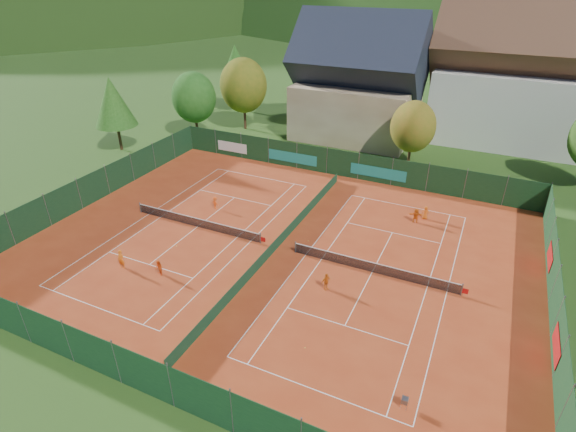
{
  "coord_description": "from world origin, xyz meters",
  "views": [
    {
      "loc": [
        13.96,
        -27.76,
        20.32
      ],
      "look_at": [
        0.0,
        2.0,
        2.0
      ],
      "focal_mm": 28.0,
      "sensor_mm": 36.0,
      "label": 1
    }
  ],
  "objects_px": {
    "chalet": "(358,86)",
    "ball_hopper": "(405,400)",
    "player_right_far_a": "(425,213)",
    "player_left_near": "(121,259)",
    "player_right_far_b": "(416,215)",
    "player_right_near": "(326,282)",
    "hotel_block_a": "(520,85)",
    "player_left_far": "(215,203)",
    "player_left_mid": "(159,268)"
  },
  "relations": [
    {
      "from": "hotel_block_a",
      "to": "player_left_far",
      "type": "distance_m",
      "value": 41.11
    },
    {
      "from": "player_right_far_b",
      "to": "hotel_block_a",
      "type": "bearing_deg",
      "value": -117.76
    },
    {
      "from": "hotel_block_a",
      "to": "player_right_far_b",
      "type": "height_order",
      "value": "hotel_block_a"
    },
    {
      "from": "chalet",
      "to": "hotel_block_a",
      "type": "height_order",
      "value": "hotel_block_a"
    },
    {
      "from": "hotel_block_a",
      "to": "player_left_mid",
      "type": "xyz_separation_m",
      "value": [
        -22.39,
        -43.1,
        -6.75
      ]
    },
    {
      "from": "chalet",
      "to": "player_right_near",
      "type": "height_order",
      "value": "chalet"
    },
    {
      "from": "player_left_far",
      "to": "player_right_far_a",
      "type": "height_order",
      "value": "player_right_far_a"
    },
    {
      "from": "player_right_near",
      "to": "player_right_far_b",
      "type": "distance_m",
      "value": 13.1
    },
    {
      "from": "player_right_near",
      "to": "player_right_far_b",
      "type": "relative_size",
      "value": 0.97
    },
    {
      "from": "player_right_near",
      "to": "hotel_block_a",
      "type": "bearing_deg",
      "value": 16.71
    },
    {
      "from": "chalet",
      "to": "ball_hopper",
      "type": "relative_size",
      "value": 20.25
    },
    {
      "from": "chalet",
      "to": "player_right_far_b",
      "type": "xyz_separation_m",
      "value": [
        12.4,
        -20.87,
        -5.93
      ]
    },
    {
      "from": "chalet",
      "to": "ball_hopper",
      "type": "height_order",
      "value": "chalet"
    },
    {
      "from": "hotel_block_a",
      "to": "player_left_mid",
      "type": "bearing_deg",
      "value": -117.45
    },
    {
      "from": "player_left_mid",
      "to": "player_right_far_b",
      "type": "distance_m",
      "value": 22.64
    },
    {
      "from": "chalet",
      "to": "player_right_near",
      "type": "distance_m",
      "value": 34.97
    },
    {
      "from": "hotel_block_a",
      "to": "chalet",
      "type": "bearing_deg",
      "value": -162.47
    },
    {
      "from": "hotel_block_a",
      "to": "player_right_far_a",
      "type": "distance_m",
      "value": 27.4
    },
    {
      "from": "ball_hopper",
      "to": "player_right_near",
      "type": "distance_m",
      "value": 10.48
    },
    {
      "from": "chalet",
      "to": "player_right_far_b",
      "type": "height_order",
      "value": "chalet"
    },
    {
      "from": "player_left_far",
      "to": "player_left_near",
      "type": "bearing_deg",
      "value": 99.19
    },
    {
      "from": "player_left_mid",
      "to": "player_right_far_a",
      "type": "distance_m",
      "value": 23.82
    },
    {
      "from": "chalet",
      "to": "player_right_near",
      "type": "xyz_separation_m",
      "value": [
        8.53,
        -33.39,
        -5.95
      ]
    },
    {
      "from": "player_left_mid",
      "to": "player_left_far",
      "type": "relative_size",
      "value": 1.03
    },
    {
      "from": "ball_hopper",
      "to": "player_right_near",
      "type": "bearing_deg",
      "value": 133.94
    },
    {
      "from": "ball_hopper",
      "to": "player_left_near",
      "type": "distance_m",
      "value": 22.64
    },
    {
      "from": "chalet",
      "to": "ball_hopper",
      "type": "xyz_separation_m",
      "value": [
        15.8,
        -40.93,
        -6.07
      ]
    },
    {
      "from": "player_left_near",
      "to": "player_right_far_b",
      "type": "height_order",
      "value": "player_left_near"
    },
    {
      "from": "hotel_block_a",
      "to": "player_right_near",
      "type": "relative_size",
      "value": 16.05
    },
    {
      "from": "player_left_far",
      "to": "player_right_far_b",
      "type": "height_order",
      "value": "player_right_far_b"
    },
    {
      "from": "ball_hopper",
      "to": "player_left_near",
      "type": "relative_size",
      "value": 0.51
    },
    {
      "from": "ball_hopper",
      "to": "hotel_block_a",
      "type": "bearing_deg",
      "value": 86.1
    },
    {
      "from": "chalet",
      "to": "player_right_far_b",
      "type": "distance_m",
      "value": 24.99
    },
    {
      "from": "hotel_block_a",
      "to": "player_left_mid",
      "type": "distance_m",
      "value": 49.04
    },
    {
      "from": "player_left_near",
      "to": "player_right_far_b",
      "type": "xyz_separation_m",
      "value": [
        18.99,
        16.7,
        -0.09
      ]
    },
    {
      "from": "player_right_near",
      "to": "player_right_far_b",
      "type": "bearing_deg",
      "value": 14.41
    },
    {
      "from": "chalet",
      "to": "player_right_far_b",
      "type": "bearing_deg",
      "value": -59.29
    },
    {
      "from": "chalet",
      "to": "player_left_near",
      "type": "distance_m",
      "value": 38.59
    },
    {
      "from": "ball_hopper",
      "to": "player_left_near",
      "type": "bearing_deg",
      "value": 171.47
    },
    {
      "from": "player_left_mid",
      "to": "player_right_far_a",
      "type": "bearing_deg",
      "value": 75.09
    },
    {
      "from": "hotel_block_a",
      "to": "player_right_far_b",
      "type": "relative_size",
      "value": 15.54
    },
    {
      "from": "ball_hopper",
      "to": "player_right_far_a",
      "type": "xyz_separation_m",
      "value": [
        -2.72,
        21.04,
        0.08
      ]
    },
    {
      "from": "ball_hopper",
      "to": "player_right_near",
      "type": "relative_size",
      "value": 0.59
    },
    {
      "from": "player_right_far_a",
      "to": "player_right_far_b",
      "type": "bearing_deg",
      "value": 41.4
    },
    {
      "from": "chalet",
      "to": "player_right_far_a",
      "type": "distance_m",
      "value": 24.55
    },
    {
      "from": "hotel_block_a",
      "to": "player_left_far",
      "type": "xyz_separation_m",
      "value": [
        -24.44,
        -32.36,
        -6.76
      ]
    },
    {
      "from": "chalet",
      "to": "ball_hopper",
      "type": "bearing_deg",
      "value": -68.9
    },
    {
      "from": "player_right_near",
      "to": "player_left_mid",
      "type": "bearing_deg",
      "value": 138.92
    },
    {
      "from": "player_left_mid",
      "to": "player_left_far",
      "type": "height_order",
      "value": "player_left_mid"
    },
    {
      "from": "ball_hopper",
      "to": "player_right_far_b",
      "type": "distance_m",
      "value": 20.35
    }
  ]
}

